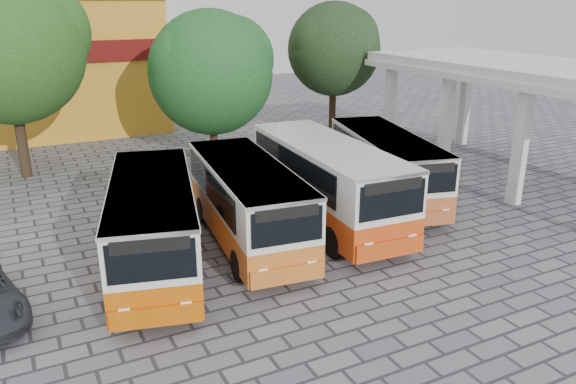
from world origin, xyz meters
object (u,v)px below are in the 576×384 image
bus_far_left (153,221)px  bus_centre_left (248,199)px  bus_far_right (386,163)px  bus_centre_right (327,178)px

bus_far_left → bus_centre_left: 3.39m
bus_centre_left → bus_far_right: 6.98m
bus_far_left → bus_far_right: size_ratio=1.02×
bus_far_left → bus_centre_left: bearing=23.4°
bus_far_right → bus_centre_left: bearing=-153.5°
bus_far_left → bus_far_right: (10.17, 2.04, -0.03)m
bus_centre_right → bus_far_right: bus_centre_right is taller
bus_centre_right → bus_far_right: size_ratio=1.06×
bus_centre_left → bus_centre_right: bus_centre_right is taller
bus_centre_left → bus_far_right: size_ratio=0.98×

